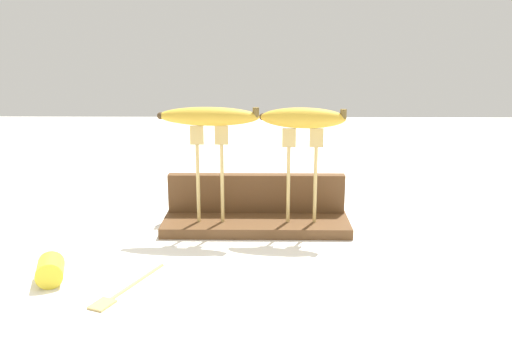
{
  "coord_description": "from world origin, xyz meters",
  "views": [
    {
      "loc": [
        0.01,
        -1.05,
        0.38
      ],
      "look_at": [
        0.0,
        0.0,
        0.12
      ],
      "focal_mm": 38.89,
      "sensor_mm": 36.0,
      "label": 1
    }
  ],
  "objects": [
    {
      "name": "fork_stand_left",
      "position": [
        -0.09,
        -0.01,
        0.13
      ],
      "size": [
        0.07,
        0.01,
        0.19
      ],
      "color": "tan",
      "rests_on": "wooden_board"
    },
    {
      "name": "fork_stand_right",
      "position": [
        0.09,
        -0.01,
        0.13
      ],
      "size": [
        0.08,
        0.01,
        0.19
      ],
      "color": "tan",
      "rests_on": "wooden_board"
    },
    {
      "name": "banana_raised_left",
      "position": [
        -0.09,
        -0.01,
        0.23
      ],
      "size": [
        0.2,
        0.05,
        0.04
      ],
      "color": "gold",
      "rests_on": "fork_stand_left"
    },
    {
      "name": "fork_fallen_near",
      "position": [
        -0.2,
        -0.28,
        0.0
      ],
      "size": [
        0.08,
        0.17,
        0.01
      ],
      "color": "tan",
      "rests_on": "ground"
    },
    {
      "name": "ground_plane",
      "position": [
        0.0,
        0.0,
        0.0
      ],
      "size": [
        3.0,
        3.0,
        0.0
      ],
      "primitive_type": "plane",
      "color": "white"
    },
    {
      "name": "banana_chunk_near",
      "position": [
        -0.32,
        -0.25,
        0.02
      ],
      "size": [
        0.06,
        0.07,
        0.04
      ],
      "color": "yellow",
      "rests_on": "ground"
    },
    {
      "name": "wooden_board",
      "position": [
        0.0,
        0.0,
        0.01
      ],
      "size": [
        0.37,
        0.12,
        0.02
      ],
      "primitive_type": "cube",
      "color": "brown",
      "rests_on": "ground"
    },
    {
      "name": "banana_raised_right",
      "position": [
        0.09,
        -0.01,
        0.23
      ],
      "size": [
        0.16,
        0.06,
        0.04
      ],
      "color": "gold",
      "rests_on": "fork_stand_right"
    },
    {
      "name": "board_backstop",
      "position": [
        0.0,
        0.05,
        0.06
      ],
      "size": [
        0.36,
        0.02,
        0.08
      ],
      "primitive_type": "cube",
      "color": "brown",
      "rests_on": "wooden_board"
    }
  ]
}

